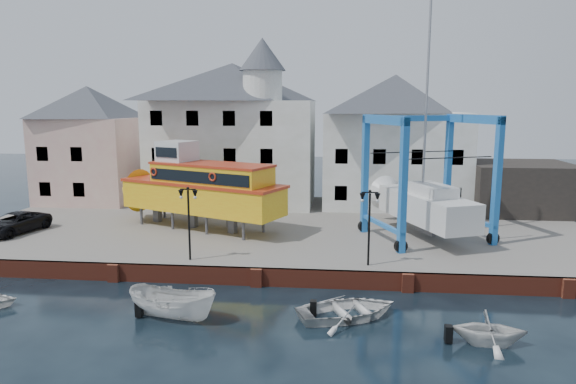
# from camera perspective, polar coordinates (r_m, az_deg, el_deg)

# --- Properties ---
(ground) EXTENTS (140.00, 140.00, 0.00)m
(ground) POSITION_cam_1_polar(r_m,az_deg,el_deg) (28.21, -3.51, -10.42)
(ground) COLOR black
(ground) RESTS_ON ground
(hardstanding) EXTENTS (44.00, 22.00, 1.00)m
(hardstanding) POSITION_cam_1_polar(r_m,az_deg,el_deg) (38.50, -0.89, -4.11)
(hardstanding) COLOR slate
(hardstanding) RESTS_ON ground
(quay_wall) EXTENTS (44.00, 0.47, 1.00)m
(quay_wall) POSITION_cam_1_polar(r_m,az_deg,el_deg) (28.14, -3.48, -9.39)
(quay_wall) COLOR maroon
(quay_wall) RESTS_ON ground
(building_pink) EXTENTS (8.00, 7.00, 10.30)m
(building_pink) POSITION_cam_1_polar(r_m,az_deg,el_deg) (49.59, -21.12, 4.96)
(building_pink) COLOR beige
(building_pink) RESTS_ON hardstanding
(building_white_main) EXTENTS (14.00, 8.30, 14.00)m
(building_white_main) POSITION_cam_1_polar(r_m,az_deg,el_deg) (45.52, -5.97, 6.69)
(building_white_main) COLOR silver
(building_white_main) RESTS_ON hardstanding
(building_white_right) EXTENTS (12.00, 8.00, 11.20)m
(building_white_right) POSITION_cam_1_polar(r_m,az_deg,el_deg) (45.47, 11.68, 5.60)
(building_white_right) COLOR silver
(building_white_right) RESTS_ON hardstanding
(shed_dark) EXTENTS (8.00, 7.00, 4.00)m
(shed_dark) POSITION_cam_1_polar(r_m,az_deg,el_deg) (46.04, 24.25, 0.48)
(shed_dark) COLOR black
(shed_dark) RESTS_ON hardstanding
(lamp_post_left) EXTENTS (1.12, 0.32, 4.20)m
(lamp_post_left) POSITION_cam_1_polar(r_m,az_deg,el_deg) (29.10, -11.01, -1.41)
(lamp_post_left) COLOR black
(lamp_post_left) RESTS_ON hardstanding
(lamp_post_right) EXTENTS (1.12, 0.32, 4.20)m
(lamp_post_right) POSITION_cam_1_polar(r_m,az_deg,el_deg) (27.93, 9.05, -1.82)
(lamp_post_right) COLOR black
(lamp_post_right) RESTS_ON hardstanding
(tour_boat) EXTENTS (14.22, 8.72, 6.13)m
(tour_boat) POSITION_cam_1_polar(r_m,az_deg,el_deg) (36.99, -10.54, 0.51)
(tour_boat) COLOR #59595E
(tour_boat) RESTS_ON hardstanding
(travel_lift) EXTENTS (8.77, 10.47, 15.46)m
(travel_lift) POSITION_cam_1_polar(r_m,az_deg,el_deg) (35.41, 14.38, -0.56)
(travel_lift) COLOR #2374B5
(travel_lift) RESTS_ON hardstanding
(van) EXTENTS (3.36, 5.39, 1.39)m
(van) POSITION_cam_1_polar(r_m,az_deg,el_deg) (39.77, -28.13, -3.06)
(van) COLOR black
(van) RESTS_ON hardstanding
(motorboat_a) EXTENTS (4.67, 2.60, 1.70)m
(motorboat_a) POSITION_cam_1_polar(r_m,az_deg,el_deg) (24.78, -12.63, -13.57)
(motorboat_a) COLOR silver
(motorboat_a) RESTS_ON ground
(motorboat_b) EXTENTS (5.69, 4.98, 0.98)m
(motorboat_b) POSITION_cam_1_polar(r_m,az_deg,el_deg) (24.51, 6.67, -13.67)
(motorboat_b) COLOR silver
(motorboat_b) RESTS_ON ground
(motorboat_c) EXTENTS (3.14, 2.77, 1.56)m
(motorboat_c) POSITION_cam_1_polar(r_m,az_deg,el_deg) (23.36, 21.34, -15.52)
(motorboat_c) COLOR silver
(motorboat_c) RESTS_ON ground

